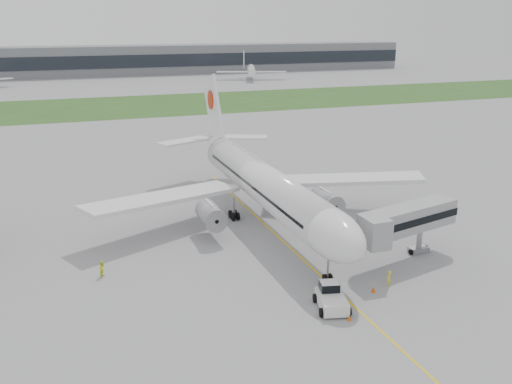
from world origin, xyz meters
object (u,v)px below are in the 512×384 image
object	(u,v)px
airliner	(261,181)
pushback_tug	(331,297)
ground_crew_near	(389,278)
jet_bridge	(404,221)

from	to	relation	value
airliner	pushback_tug	xyz separation A→B (m)	(-2.17, -24.87, -4.65)
pushback_tug	ground_crew_near	xyz separation A→B (m)	(7.66, 2.04, -0.18)
jet_bridge	ground_crew_near	distance (m)	7.90
airliner	pushback_tug	world-z (taller)	airliner
pushback_tug	jet_bridge	bearing A→B (deg)	42.81
jet_bridge	ground_crew_near	bearing A→B (deg)	-147.93
pushback_tug	jet_bridge	size ratio (longest dim) A/B	0.34
pushback_tug	ground_crew_near	bearing A→B (deg)	28.40
pushback_tug	ground_crew_near	size ratio (longest dim) A/B	2.86
pushback_tug	ground_crew_near	world-z (taller)	pushback_tug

